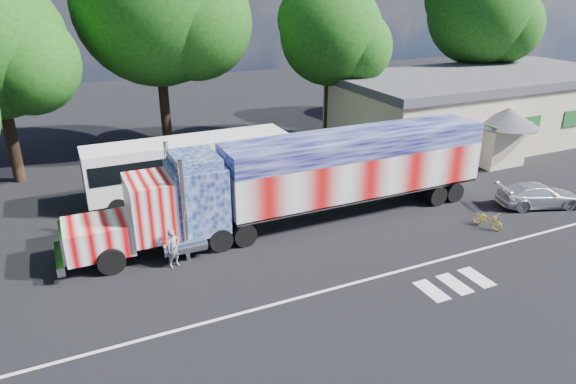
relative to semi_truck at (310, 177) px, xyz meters
name	(u,v)px	position (x,y,z in m)	size (l,w,h in m)	color
ground	(315,252)	(-1.32, -3.22, -2.44)	(100.00, 100.00, 0.00)	black
lane_markings	(394,284)	(0.39, -6.99, -2.43)	(30.00, 2.67, 0.01)	silver
semi_truck	(310,177)	(0.00, 0.00, 0.00)	(22.20, 3.51, 4.73)	black
coach_bus	(190,166)	(-4.68, 6.03, -0.70)	(11.52, 2.68, 3.35)	white
hall_building	(479,107)	(18.60, 7.64, 0.18)	(22.40, 12.80, 5.20)	beige
parked_car	(538,195)	(12.34, -3.69, -1.78)	(1.83, 4.50, 1.31)	#B9BBBE
woman	(173,248)	(-7.51, -1.72, -1.54)	(0.65, 0.43, 1.78)	slate
bicycle	(488,220)	(7.84, -4.55, -2.01)	(0.56, 1.61, 0.84)	gold
tree_far_ne	(482,13)	(22.85, 13.01, 6.73)	(9.23, 8.79, 13.63)	black
tree_n_mid	(158,4)	(-3.77, 15.25, 7.73)	(11.53, 10.98, 15.72)	black
tree_ne_a	(333,34)	(8.06, 12.27, 5.59)	(7.88, 7.51, 11.84)	black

